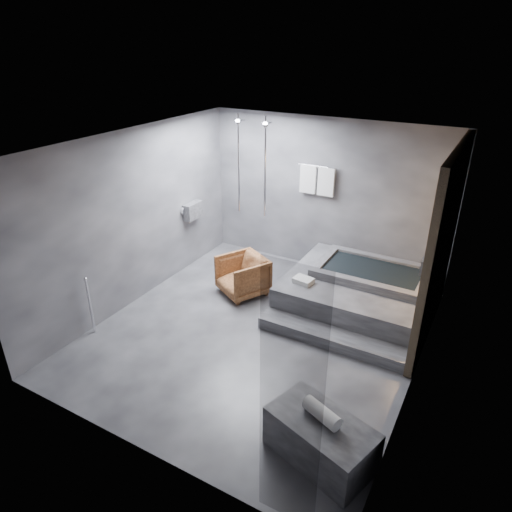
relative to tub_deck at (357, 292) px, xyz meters
The scene contains 7 objects.
room 2.02m from the tub_deck, 118.47° to the right, with size 5.00×5.04×2.82m.
tub_deck is the anchor object (origin of this frame).
tub_step 1.19m from the tub_deck, 90.00° to the right, with size 2.20×0.36×0.18m, color #353537.
concrete_bench 3.16m from the tub_deck, 78.93° to the right, with size 1.10×0.61×0.50m, color #303133.
driftwood_chair 1.93m from the tub_deck, 162.65° to the right, with size 0.72×0.74×0.68m, color #4A2612.
rolled_towel 3.14m from the tub_deck, 79.18° to the right, with size 0.15×0.15×0.43m, color silver.
deck_towel 0.96m from the tub_deck, 142.70° to the right, with size 0.30×0.22×0.08m, color white.
Camera 1 is at (2.75, -4.97, 4.03)m, focal length 32.00 mm.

